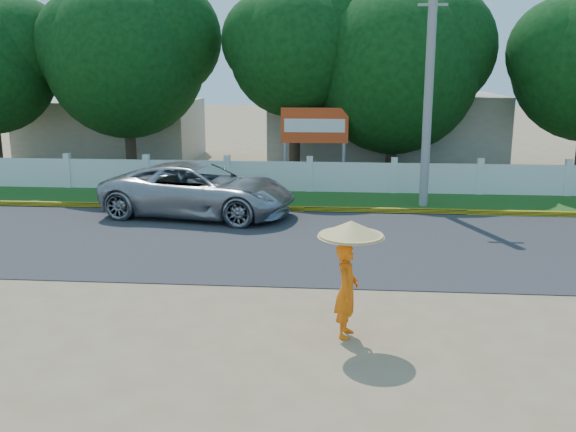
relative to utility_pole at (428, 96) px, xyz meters
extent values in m
plane|color=#9E8460|center=(-3.81, -9.14, -3.54)|extent=(120.00, 120.00, 0.00)
cube|color=#38383A|center=(-3.81, -4.64, -3.53)|extent=(60.00, 7.00, 0.02)
cube|color=#2D601E|center=(-3.81, 0.61, -3.52)|extent=(60.00, 3.50, 0.03)
cube|color=yellow|center=(-3.81, -1.09, -3.46)|extent=(40.00, 0.18, 0.16)
cube|color=silver|center=(-3.81, 2.06, -2.99)|extent=(40.00, 0.10, 1.10)
cube|color=#B7AD99|center=(-0.81, 8.86, -1.94)|extent=(10.00, 6.00, 3.20)
cube|color=#B7AD99|center=(-13.81, 9.86, -2.14)|extent=(8.00, 5.00, 2.80)
cylinder|color=gray|center=(0.00, 0.00, 0.00)|extent=(0.28, 0.28, 7.08)
imported|color=#9B9DA3|center=(-6.97, -1.90, -2.73)|extent=(6.16, 3.59, 1.61)
imported|color=orange|center=(-2.54, -10.43, -2.72)|extent=(0.48, 0.65, 1.63)
cylinder|color=gray|center=(-2.49, -10.43, -2.09)|extent=(0.02, 0.02, 1.06)
cone|color=#D8B363|center=(-2.49, -10.43, -1.64)|extent=(1.12, 1.12, 0.27)
cylinder|color=gray|center=(-4.80, 3.16, -2.54)|extent=(0.12, 0.12, 2.00)
cylinder|color=gray|center=(-2.60, 3.16, -2.54)|extent=(0.12, 0.12, 2.00)
cube|color=red|center=(-3.70, 3.16, -1.24)|extent=(2.50, 0.12, 1.30)
cube|color=silver|center=(-3.70, 3.10, -1.24)|extent=(2.25, 0.02, 0.49)
cylinder|color=#473828|center=(-4.57, 4.89, -1.74)|extent=(0.44, 0.44, 3.59)
sphere|color=#104614|center=(-4.57, 4.89, 1.47)|extent=(5.14, 5.14, 5.14)
cylinder|color=#473828|center=(-0.69, 5.28, -2.29)|extent=(0.44, 0.44, 2.49)
sphere|color=#104614|center=(-0.69, 5.28, 0.76)|extent=(6.58, 6.58, 6.58)
cylinder|color=#473828|center=(-11.41, 5.17, -2.05)|extent=(0.44, 0.44, 2.97)
sphere|color=#104614|center=(-11.41, 5.17, 1.19)|extent=(6.39, 6.39, 6.39)
camera|label=1|loc=(-2.66, -20.70, 1.02)|focal=40.00mm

